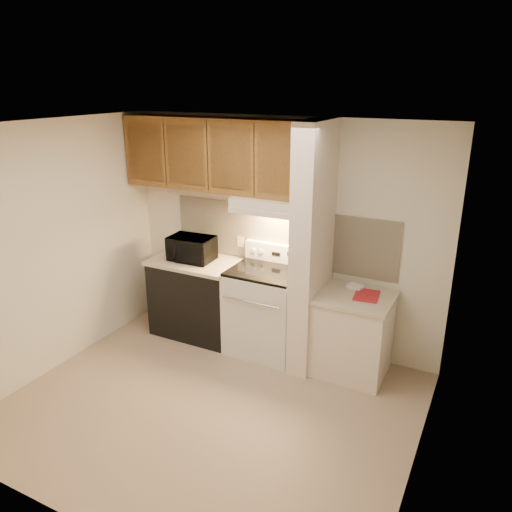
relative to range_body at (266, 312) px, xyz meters
The scene contains 50 objects.
floor 1.24m from the range_body, 90.00° to the right, with size 3.60×3.60×0.00m, color tan.
ceiling 2.34m from the range_body, 90.00° to the right, with size 3.60×3.60×0.00m, color white.
wall_back 0.86m from the range_body, 90.00° to the left, with size 3.60×0.02×2.50m, color silver.
wall_left 2.28m from the range_body, 147.31° to the right, with size 0.02×3.00×2.50m, color silver.
wall_right 2.28m from the range_body, 32.69° to the right, with size 0.02×3.00×2.50m, color silver.
backsplash 0.84m from the range_body, 90.00° to the left, with size 2.60×0.02×0.63m, color beige.
range_body is the anchor object (origin of this frame).
oven_window 0.32m from the range_body, 90.00° to the right, with size 0.50×0.01×0.30m, color black.
oven_handle 0.44m from the range_body, 90.00° to the right, with size 0.02×0.02×0.65m, color silver.
cooktop 0.48m from the range_body, ahead, with size 0.74×0.64×0.03m, color black.
range_backguard 0.66m from the range_body, 90.00° to the left, with size 0.76×0.08×0.20m, color silver.
range_display 0.64m from the range_body, 90.00° to the left, with size 0.10×0.01×0.04m, color black.
range_knob_left_outer 0.70m from the range_body, 139.40° to the left, with size 0.05×0.05×0.02m, color silver.
range_knob_left_inner 0.66m from the range_body, 126.87° to the left, with size 0.05×0.05×0.02m, color silver.
range_knob_right_inner 0.66m from the range_body, 53.13° to the left, with size 0.05×0.05×0.02m, color silver.
range_knob_right_outer 0.70m from the range_body, 40.60° to the left, with size 0.05×0.05×0.02m, color silver.
dishwasher_front 0.88m from the range_body, behind, with size 1.00×0.63×0.87m, color black.
left_countertop 0.98m from the range_body, behind, with size 1.04×0.67×0.04m, color beige.
spoon_rest 1.33m from the range_body, behind, with size 0.22×0.07×0.01m, color black.
teal_jar 1.00m from the range_body, 164.51° to the left, with size 0.09×0.09×0.10m, color #26685A.
outlet 0.86m from the range_body, 146.31° to the left, with size 0.08×0.01×0.12m, color beige.
microwave 1.10m from the range_body, behind, with size 0.50×0.34×0.28m, color black.
partition_pillar 0.94m from the range_body, ahead, with size 0.22×0.70×2.50m, color silver.
pillar_trim 0.93m from the range_body, ahead, with size 0.01×0.70×0.04m, color brown.
knife_strip 0.95m from the range_body, ahead, with size 0.02×0.42×0.04m, color black.
knife_blade_a 0.87m from the range_body, 28.90° to the right, with size 0.01×0.04×0.16m, color silver.
knife_handle_a 1.01m from the range_body, 29.49° to the right, with size 0.02×0.02×0.10m, color black.
knife_blade_b 0.85m from the range_body, 18.60° to the right, with size 0.01×0.04×0.18m, color silver.
knife_handle_b 0.99m from the range_body, 17.82° to the right, with size 0.02×0.02×0.10m, color black.
knife_blade_c 0.83m from the range_body, ahead, with size 0.01×0.04×0.20m, color silver.
knife_handle_c 0.99m from the range_body, ahead, with size 0.02×0.02×0.10m, color black.
knife_blade_d 0.85m from the range_body, ahead, with size 0.01×0.04×0.16m, color silver.
knife_handle_d 0.98m from the range_body, ahead, with size 0.02×0.02×0.10m, color black.
knife_blade_e 0.85m from the range_body, 15.73° to the left, with size 0.01×0.04×0.18m, color silver.
knife_handle_e 0.99m from the range_body, 15.44° to the left, with size 0.02×0.02×0.10m, color black.
oven_mitt 0.82m from the range_body, 23.58° to the left, with size 0.03×0.09×0.23m, color slate.
right_cab_base 0.97m from the range_body, ahead, with size 0.70×0.60×0.81m, color beige.
right_countertop 1.04m from the range_body, ahead, with size 0.74×0.64×0.04m, color beige.
red_folder 1.14m from the range_body, ahead, with size 0.23×0.32×0.01m, color #AD2026.
white_box 1.02m from the range_body, 10.77° to the left, with size 0.15×0.10×0.04m, color white.
range_hood 1.17m from the range_body, 90.00° to the left, with size 0.78×0.44×0.15m, color beige.
hood_lip 1.12m from the range_body, 90.00° to the right, with size 0.78×0.04×0.06m, color beige.
upper_cabinets 1.77m from the range_body, 166.16° to the left, with size 2.18×0.33×0.77m, color brown.
cab_door_a 2.22m from the range_body, behind, with size 0.46×0.01×0.63m, color brown.
cab_gap_a 2.04m from the range_body, behind, with size 0.01×0.01×0.73m, color black.
cab_door_b 1.89m from the range_body, behind, with size 0.46×0.01×0.63m, color brown.
cab_gap_b 1.77m from the range_body, behind, with size 0.01×0.01×0.73m, color black.
cab_door_c 1.68m from the range_body, behind, with size 0.46×0.01×0.63m, color brown.
cab_gap_c 1.63m from the range_body, behind, with size 0.01×0.01×0.73m, color black.
cab_door_d 1.63m from the range_body, ahead, with size 0.46×0.01×0.63m, color brown.
Camera 1 is at (2.14, -3.25, 2.83)m, focal length 35.00 mm.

